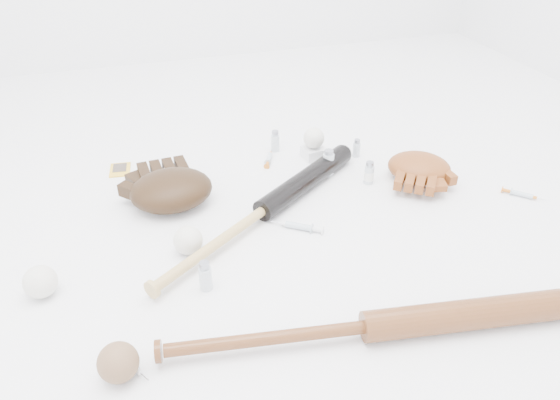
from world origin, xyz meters
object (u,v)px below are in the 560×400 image
object	(u,v)px
bat_wood	(368,327)
bat_dark	(264,210)
pedestal	(313,152)
glove_dark	(171,189)

from	to	relation	value
bat_wood	bat_dark	bearing A→B (deg)	108.41
bat_dark	pedestal	distance (m)	0.40
bat_dark	glove_dark	world-z (taller)	glove_dark
glove_dark	pedestal	bearing A→B (deg)	12.89
pedestal	bat_dark	bearing A→B (deg)	-130.74
bat_dark	glove_dark	distance (m)	0.28
bat_dark	bat_wood	xyz separation A→B (m)	(0.08, -0.49, 0.00)
bat_dark	bat_wood	size ratio (longest dim) A/B	0.95
glove_dark	pedestal	world-z (taller)	glove_dark
glove_dark	bat_dark	bearing A→B (deg)	-37.55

